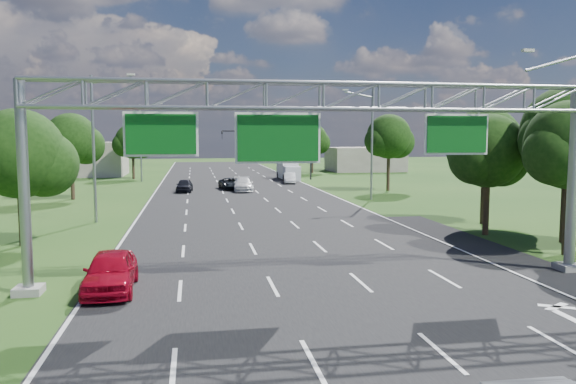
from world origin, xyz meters
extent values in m
plane|color=#1D4314|center=(0.00, 30.00, 0.00)|extent=(220.00, 220.00, 0.00)
cube|color=black|center=(0.00, 30.00, 0.00)|extent=(18.00, 180.00, 0.02)
cube|color=black|center=(10.20, 14.00, 0.00)|extent=(3.00, 30.00, 0.02)
cube|color=gray|center=(11.50, 12.00, 0.15)|extent=(1.00, 1.00, 0.30)
cylinder|color=gray|center=(11.50, 12.00, 4.00)|extent=(0.44, 0.44, 8.00)
cube|color=gray|center=(-11.00, 12.00, 0.15)|extent=(1.00, 1.00, 0.30)
cylinder|color=gray|center=(-11.00, 12.00, 4.00)|extent=(0.40, 0.40, 8.00)
cylinder|color=gray|center=(10.30, 12.00, 9.00)|extent=(2.54, 0.12, 0.79)
cube|color=beige|center=(9.10, 12.00, 9.50)|extent=(0.50, 0.22, 0.12)
cube|color=white|center=(-6.00, 11.98, 6.00)|extent=(2.80, 0.05, 1.70)
cube|color=#094E14|center=(-6.00, 11.92, 6.00)|extent=(2.62, 0.05, 1.52)
cube|color=white|center=(-1.50, 11.98, 5.85)|extent=(3.40, 0.05, 2.00)
cube|color=#094E14|center=(-1.50, 11.92, 5.85)|extent=(3.22, 0.05, 1.82)
cube|color=white|center=(6.00, 11.98, 6.00)|extent=(2.80, 0.05, 1.70)
cube|color=#094E14|center=(6.00, 11.92, 6.00)|extent=(2.62, 0.05, 1.52)
cylinder|color=black|center=(11.00, 65.00, 3.50)|extent=(0.24, 0.24, 7.00)
cylinder|color=black|center=(5.00, 65.00, 6.60)|extent=(12.00, 0.18, 0.18)
imported|color=black|center=(-1.00, 65.00, 6.05)|extent=(0.18, 0.22, 1.10)
imported|color=black|center=(4.00, 65.00, 6.05)|extent=(0.18, 0.22, 1.10)
imported|color=black|center=(9.00, 65.00, 6.05)|extent=(0.18, 0.22, 1.10)
cylinder|color=gray|center=(-11.50, 30.00, 5.00)|extent=(0.20, 0.20, 10.00)
cylinder|color=gray|center=(-10.20, 30.00, 9.70)|extent=(2.78, 0.12, 0.60)
cube|color=beige|center=(-8.90, 30.00, 10.10)|extent=(0.55, 0.22, 0.12)
cylinder|color=gray|center=(-11.50, 65.00, 5.00)|extent=(0.20, 0.20, 10.00)
cylinder|color=gray|center=(-10.20, 65.00, 9.70)|extent=(2.78, 0.12, 0.60)
cube|color=beige|center=(-8.90, 65.00, 10.10)|extent=(0.55, 0.22, 0.12)
cylinder|color=gray|center=(11.50, 40.00, 5.00)|extent=(0.20, 0.20, 10.00)
cylinder|color=gray|center=(10.20, 40.00, 9.70)|extent=(2.78, 0.12, 0.60)
cube|color=beige|center=(8.90, 40.00, 10.10)|extent=(0.55, 0.22, 0.12)
cylinder|color=#2D2116|center=(13.50, 15.00, 1.87)|extent=(0.36, 0.36, 3.74)
sphere|color=black|center=(13.50, 15.00, 5.50)|extent=(4.40, 4.40, 4.40)
sphere|color=black|center=(12.51, 14.70, 5.06)|extent=(3.08, 3.08, 3.08)
cylinder|color=#2D2116|center=(15.50, 18.00, 2.09)|extent=(0.36, 0.36, 4.18)
sphere|color=black|center=(15.50, 18.00, 6.18)|extent=(5.00, 5.00, 5.00)
sphere|color=black|center=(14.38, 17.70, 5.68)|extent=(3.50, 3.50, 3.50)
cylinder|color=#2D2116|center=(12.50, 21.00, 1.65)|extent=(0.36, 0.36, 3.30)
sphere|color=black|center=(12.50, 21.00, 5.06)|extent=(4.40, 4.40, 4.40)
sphere|color=black|center=(13.60, 21.40, 4.51)|extent=(3.30, 3.30, 3.30)
sphere|color=black|center=(11.51, 20.70, 4.62)|extent=(3.08, 3.08, 3.08)
cylinder|color=#2D2116|center=(14.50, 25.00, 1.76)|extent=(0.36, 0.36, 3.52)
sphere|color=black|center=(14.50, 25.00, 5.44)|extent=(4.80, 4.80, 4.80)
sphere|color=black|center=(15.70, 25.40, 4.84)|extent=(3.60, 3.60, 3.60)
sphere|color=black|center=(13.42, 24.70, 4.96)|extent=(3.36, 3.36, 3.36)
cylinder|color=#2D2116|center=(-14.00, 22.00, 1.54)|extent=(0.36, 0.36, 3.08)
sphere|color=black|center=(-14.00, 22.00, 5.00)|extent=(4.80, 4.80, 4.80)
sphere|color=black|center=(-12.80, 22.40, 4.40)|extent=(3.60, 3.60, 3.60)
cylinder|color=#2D2116|center=(-16.00, 45.00, 1.87)|extent=(0.36, 0.36, 3.74)
sphere|color=black|center=(-16.00, 45.00, 5.66)|extent=(4.80, 4.80, 4.80)
sphere|color=black|center=(-14.80, 45.40, 5.06)|extent=(3.60, 3.60, 3.60)
sphere|color=black|center=(-17.08, 44.70, 5.18)|extent=(3.36, 3.36, 3.36)
cylinder|color=#2D2116|center=(-13.00, 70.00, 1.65)|extent=(0.36, 0.36, 3.30)
sphere|color=black|center=(-13.00, 70.00, 5.22)|extent=(4.80, 4.80, 4.80)
sphere|color=black|center=(-11.80, 70.40, 4.62)|extent=(3.60, 3.60, 3.60)
sphere|color=black|center=(-14.08, 69.70, 4.74)|extent=(3.36, 3.36, 3.36)
cylinder|color=#2D2116|center=(16.00, 48.00, 1.98)|extent=(0.36, 0.36, 3.96)
sphere|color=black|center=(16.00, 48.00, 5.88)|extent=(4.80, 4.80, 4.80)
sphere|color=black|center=(17.20, 48.40, 5.28)|extent=(3.60, 3.60, 3.60)
sphere|color=black|center=(14.92, 47.70, 5.40)|extent=(3.36, 3.36, 3.36)
cylinder|color=#2D2116|center=(14.00, 78.00, 1.76)|extent=(0.36, 0.36, 3.52)
sphere|color=black|center=(14.00, 78.00, 5.44)|extent=(4.80, 4.80, 4.80)
sphere|color=black|center=(15.20, 78.40, 4.84)|extent=(3.60, 3.60, 3.60)
sphere|color=black|center=(12.92, 77.70, 4.96)|extent=(3.36, 3.36, 3.36)
cube|color=gray|center=(-22.00, 78.00, 2.50)|extent=(14.00, 10.00, 5.00)
cube|color=gray|center=(24.00, 82.00, 2.00)|extent=(12.00, 9.00, 4.00)
imported|color=#A3071C|center=(-8.00, 11.92, 0.78)|extent=(1.92, 4.60, 1.56)
imported|color=silver|center=(0.44, 50.23, 0.73)|extent=(2.20, 5.06, 1.45)
imported|color=black|center=(-0.78, 52.49, 0.63)|extent=(2.63, 4.78, 1.27)
imported|color=black|center=(-5.78, 50.36, 0.68)|extent=(1.89, 4.12, 1.37)
imported|color=white|center=(7.12, 59.35, 0.66)|extent=(1.91, 4.14, 1.32)
cube|color=white|center=(8.00, 66.51, 1.47)|extent=(2.24, 5.39, 2.68)
cube|color=silver|center=(8.00, 62.76, 0.98)|extent=(2.09, 2.00, 1.96)
cylinder|color=black|center=(7.02, 62.94, 0.45)|extent=(0.31, 0.89, 0.89)
cylinder|color=black|center=(8.98, 62.94, 0.45)|extent=(0.31, 0.89, 0.89)
cylinder|color=black|center=(7.02, 68.30, 0.45)|extent=(0.31, 0.89, 0.89)
cylinder|color=black|center=(8.98, 68.30, 0.45)|extent=(0.31, 0.89, 0.89)
camera|label=1|loc=(-4.81, -9.95, 5.93)|focal=35.00mm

